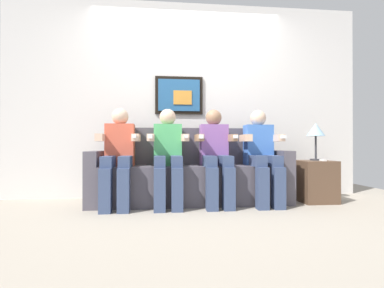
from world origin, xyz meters
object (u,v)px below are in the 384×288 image
Objects in this scene: side_table_right at (315,181)px; couch at (190,176)px; person_leftmost at (119,152)px; table_lamp at (316,131)px; spare_remote_on_table at (322,160)px; person_left_center at (168,152)px; person_right_center at (216,152)px; person_rightmost at (262,152)px.

couch is at bearing 175.95° from side_table_right.
person_leftmost is 2.37m from table_lamp.
person_leftmost is 8.54× the size of spare_remote_on_table.
person_leftmost and person_left_center have the same top height.
person_right_center reaches higher than spare_remote_on_table.
person_left_center is at bearing -178.03° from side_table_right.
side_table_right is at bearing 1.50° from person_leftmost.
person_right_center and person_rightmost have the same top height.
person_rightmost is 2.22× the size of side_table_right.
person_leftmost is 1.00× the size of person_right_center.
couch is 1.58m from spare_remote_on_table.
table_lamp is at bearing 101.63° from spare_remote_on_table.
person_right_center is 1.30m from table_lamp.
person_leftmost is 0.54m from person_left_center.
couch is 4.66× the size of side_table_right.
person_rightmost reaches higher than spare_remote_on_table.
person_right_center is 2.22× the size of side_table_right.
table_lamp is at bearing -2.56° from couch.
person_leftmost is (-0.82, -0.17, 0.29)m from couch.
spare_remote_on_table is (2.38, -0.01, -0.10)m from person_leftmost.
side_table_right is at bearing 5.01° from person_rightmost.
person_right_center is at bearing 0.00° from person_left_center.
spare_remote_on_table is at bearing -78.37° from table_lamp.
couch is 5.06× the size of table_lamp.
side_table_right is at bearing -4.05° from couch.
couch is at bearing 31.72° from person_left_center.
couch reaches higher than side_table_right.
table_lamp is (1.81, 0.10, 0.25)m from person_left_center.
side_table_right is at bearing 2.84° from person_right_center.
table_lamp is at bearing 7.84° from person_rightmost.
side_table_right is at bearing -124.14° from table_lamp.
spare_remote_on_table is at bearing -54.99° from side_table_right.
person_right_center is at bearing -31.73° from couch.
spare_remote_on_table is (0.74, -0.01, -0.10)m from person_rightmost.
table_lamp is (0.03, 0.04, 0.61)m from side_table_right.
spare_remote_on_table is (1.29, -0.01, -0.10)m from person_right_center.
couch is 2.10× the size of person_right_center.
side_table_right is at bearing 125.01° from spare_remote_on_table.
person_right_center is 8.54× the size of spare_remote_on_table.
spare_remote_on_table is at bearing -0.57° from person_rightmost.
person_rightmost is at bearing 179.43° from spare_remote_on_table.
table_lamp is at bearing 2.41° from person_leftmost.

